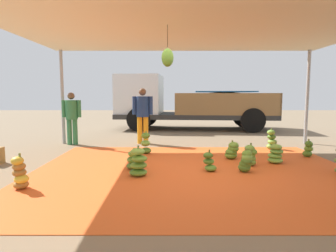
{
  "coord_description": "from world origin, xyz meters",
  "views": [
    {
      "loc": [
        -0.52,
        -5.57,
        1.53
      ],
      "look_at": [
        -0.55,
        1.94,
        0.7
      ],
      "focal_mm": 30.48,
      "sensor_mm": 36.0,
      "label": 1
    }
  ],
  "objects_px": {
    "banana_bunch_7": "(135,160)",
    "banana_bunch_12": "(309,149)",
    "banana_bunch_9": "(277,154)",
    "worker_1": "(73,114)",
    "banana_bunch_2": "(273,140)",
    "banana_bunch_1": "(210,162)",
    "banana_bunch_6": "(147,144)",
    "banana_bunch_11": "(233,151)",
    "banana_bunch_3": "(247,162)",
    "banana_bunch_10": "(251,156)",
    "cargo_truck_main": "(188,103)",
    "worker_0": "(144,111)",
    "banana_bunch_8": "(139,163)",
    "banana_bunch_5": "(21,174)"
  },
  "relations": [
    {
      "from": "banana_bunch_3",
      "to": "banana_bunch_12",
      "type": "distance_m",
      "value": 2.35
    },
    {
      "from": "banana_bunch_5",
      "to": "worker_1",
      "type": "bearing_deg",
      "value": 97.54
    },
    {
      "from": "banana_bunch_7",
      "to": "banana_bunch_3",
      "type": "bearing_deg",
      "value": -5.56
    },
    {
      "from": "banana_bunch_9",
      "to": "worker_1",
      "type": "xyz_separation_m",
      "value": [
        -5.35,
        2.45,
        0.73
      ]
    },
    {
      "from": "banana_bunch_5",
      "to": "banana_bunch_11",
      "type": "distance_m",
      "value": 4.48
    },
    {
      "from": "banana_bunch_12",
      "to": "cargo_truck_main",
      "type": "relative_size",
      "value": 0.06
    },
    {
      "from": "banana_bunch_10",
      "to": "worker_1",
      "type": "height_order",
      "value": "worker_1"
    },
    {
      "from": "banana_bunch_10",
      "to": "banana_bunch_7",
      "type": "bearing_deg",
      "value": -173.03
    },
    {
      "from": "banana_bunch_7",
      "to": "banana_bunch_2",
      "type": "bearing_deg",
      "value": 31.29
    },
    {
      "from": "banana_bunch_1",
      "to": "banana_bunch_5",
      "type": "height_order",
      "value": "banana_bunch_5"
    },
    {
      "from": "banana_bunch_8",
      "to": "worker_0",
      "type": "relative_size",
      "value": 0.33
    },
    {
      "from": "banana_bunch_2",
      "to": "banana_bunch_9",
      "type": "xyz_separation_m",
      "value": [
        -0.51,
        -1.67,
        -0.05
      ]
    },
    {
      "from": "banana_bunch_3",
      "to": "banana_bunch_9",
      "type": "bearing_deg",
      "value": 40.78
    },
    {
      "from": "banana_bunch_1",
      "to": "worker_1",
      "type": "bearing_deg",
      "value": 140.47
    },
    {
      "from": "banana_bunch_7",
      "to": "worker_0",
      "type": "xyz_separation_m",
      "value": [
        -0.09,
        3.18,
        0.82
      ]
    },
    {
      "from": "banana_bunch_5",
      "to": "banana_bunch_7",
      "type": "height_order",
      "value": "banana_bunch_5"
    },
    {
      "from": "banana_bunch_3",
      "to": "worker_1",
      "type": "relative_size",
      "value": 0.3
    },
    {
      "from": "banana_bunch_7",
      "to": "cargo_truck_main",
      "type": "xyz_separation_m",
      "value": [
        1.55,
        7.06,
        0.99
      ]
    },
    {
      "from": "banana_bunch_5",
      "to": "cargo_truck_main",
      "type": "height_order",
      "value": "cargo_truck_main"
    },
    {
      "from": "banana_bunch_12",
      "to": "worker_0",
      "type": "height_order",
      "value": "worker_0"
    },
    {
      "from": "banana_bunch_1",
      "to": "banana_bunch_12",
      "type": "bearing_deg",
      "value": 26.44
    },
    {
      "from": "banana_bunch_2",
      "to": "worker_0",
      "type": "bearing_deg",
      "value": 165.24
    },
    {
      "from": "banana_bunch_8",
      "to": "banana_bunch_12",
      "type": "relative_size",
      "value": 1.32
    },
    {
      "from": "banana_bunch_2",
      "to": "banana_bunch_11",
      "type": "distance_m",
      "value": 1.88
    },
    {
      "from": "banana_bunch_8",
      "to": "banana_bunch_6",
      "type": "bearing_deg",
      "value": 90.6
    },
    {
      "from": "worker_1",
      "to": "banana_bunch_10",
      "type": "bearing_deg",
      "value": -29.56
    },
    {
      "from": "cargo_truck_main",
      "to": "banana_bunch_7",
      "type": "bearing_deg",
      "value": -102.37
    },
    {
      "from": "banana_bunch_12",
      "to": "banana_bunch_8",
      "type": "bearing_deg",
      "value": -157.74
    },
    {
      "from": "banana_bunch_1",
      "to": "banana_bunch_10",
      "type": "relative_size",
      "value": 0.89
    },
    {
      "from": "banana_bunch_3",
      "to": "cargo_truck_main",
      "type": "relative_size",
      "value": 0.07
    },
    {
      "from": "banana_bunch_10",
      "to": "banana_bunch_1",
      "type": "bearing_deg",
      "value": -154.96
    },
    {
      "from": "banana_bunch_2",
      "to": "banana_bunch_7",
      "type": "height_order",
      "value": "banana_bunch_2"
    },
    {
      "from": "banana_bunch_11",
      "to": "cargo_truck_main",
      "type": "height_order",
      "value": "cargo_truck_main"
    },
    {
      "from": "banana_bunch_2",
      "to": "banana_bunch_5",
      "type": "relative_size",
      "value": 1.0
    },
    {
      "from": "banana_bunch_3",
      "to": "worker_0",
      "type": "xyz_separation_m",
      "value": [
        -2.33,
        3.39,
        0.79
      ]
    },
    {
      "from": "banana_bunch_7",
      "to": "cargo_truck_main",
      "type": "height_order",
      "value": "cargo_truck_main"
    },
    {
      "from": "banana_bunch_3",
      "to": "banana_bunch_7",
      "type": "bearing_deg",
      "value": 174.44
    },
    {
      "from": "banana_bunch_1",
      "to": "banana_bunch_3",
      "type": "distance_m",
      "value": 0.71
    },
    {
      "from": "banana_bunch_10",
      "to": "banana_bunch_3",
      "type": "bearing_deg",
      "value": -114.14
    },
    {
      "from": "banana_bunch_9",
      "to": "banana_bunch_3",
      "type": "bearing_deg",
      "value": -139.22
    },
    {
      "from": "banana_bunch_10",
      "to": "worker_0",
      "type": "xyz_separation_m",
      "value": [
        -2.56,
        2.87,
        0.79
      ]
    },
    {
      "from": "banana_bunch_7",
      "to": "banana_bunch_12",
      "type": "xyz_separation_m",
      "value": [
        4.14,
        1.16,
        0.01
      ]
    },
    {
      "from": "banana_bunch_7",
      "to": "banana_bunch_10",
      "type": "bearing_deg",
      "value": 6.97
    },
    {
      "from": "banana_bunch_2",
      "to": "worker_1",
      "type": "bearing_deg",
      "value": 172.43
    },
    {
      "from": "banana_bunch_6",
      "to": "banana_bunch_7",
      "type": "distance_m",
      "value": 1.55
    },
    {
      "from": "banana_bunch_12",
      "to": "banana_bunch_6",
      "type": "bearing_deg",
      "value": 174.53
    },
    {
      "from": "banana_bunch_2",
      "to": "cargo_truck_main",
      "type": "distance_m",
      "value": 5.37
    },
    {
      "from": "banana_bunch_3",
      "to": "banana_bunch_6",
      "type": "relative_size",
      "value": 0.8
    },
    {
      "from": "banana_bunch_2",
      "to": "banana_bunch_1",
      "type": "bearing_deg",
      "value": -131.8
    },
    {
      "from": "cargo_truck_main",
      "to": "banana_bunch_1",
      "type": "bearing_deg",
      "value": -90.16
    }
  ]
}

